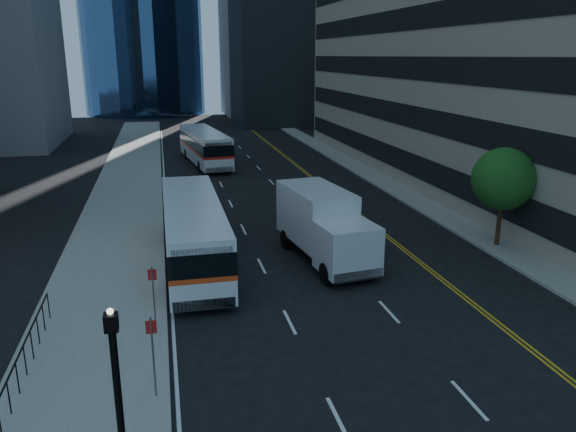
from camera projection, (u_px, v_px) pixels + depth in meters
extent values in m
plane|color=black|center=(398.00, 337.00, 20.00)|extent=(160.00, 160.00, 0.00)
cube|color=gray|center=(127.00, 191.00, 41.21)|extent=(5.00, 90.00, 0.15)
cube|color=gray|center=(377.00, 179.00, 45.33)|extent=(2.00, 90.00, 0.15)
cylinder|color=#332114|center=(499.00, 224.00, 29.06)|extent=(0.24, 0.24, 2.20)
sphere|color=#144918|center=(504.00, 179.00, 28.40)|extent=(3.20, 3.20, 3.20)
cylinder|color=black|center=(120.00, 420.00, 11.85)|extent=(0.16, 0.16, 4.20)
cube|color=black|center=(111.00, 322.00, 11.23)|extent=(0.28, 0.28, 0.36)
cube|color=white|center=(194.00, 246.00, 26.79)|extent=(2.61, 11.92, 1.09)
cube|color=#ED4216|center=(193.00, 233.00, 26.61)|extent=(2.63, 11.94, 0.22)
cube|color=black|center=(193.00, 222.00, 26.46)|extent=(2.63, 11.94, 0.89)
cube|color=white|center=(192.00, 207.00, 26.26)|extent=(2.61, 11.92, 0.50)
cylinder|color=black|center=(172.00, 285.00, 23.30)|extent=(0.30, 0.99, 0.99)
cylinder|color=black|center=(228.00, 280.00, 23.80)|extent=(0.30, 0.99, 0.99)
cylinder|color=black|center=(168.00, 236.00, 29.63)|extent=(0.30, 0.99, 0.99)
cylinder|color=black|center=(212.00, 233.00, 30.13)|extent=(0.30, 0.99, 0.99)
cube|color=white|center=(205.00, 154.00, 51.68)|extent=(3.99, 12.02, 1.08)
cube|color=red|center=(205.00, 148.00, 51.50)|extent=(4.01, 12.05, 0.22)
cube|color=black|center=(204.00, 142.00, 51.35)|extent=(4.01, 12.05, 0.88)
cube|color=white|center=(204.00, 134.00, 51.15)|extent=(3.99, 12.02, 0.49)
cylinder|color=black|center=(200.00, 166.00, 48.21)|extent=(0.41, 1.01, 0.98)
cylinder|color=black|center=(226.00, 165.00, 48.96)|extent=(0.41, 1.01, 0.98)
cylinder|color=black|center=(187.00, 154.00, 54.26)|extent=(0.41, 1.01, 0.98)
cylinder|color=black|center=(210.00, 153.00, 55.01)|extent=(0.41, 1.01, 0.98)
cube|color=silver|center=(347.00, 248.00, 24.81)|extent=(2.72, 2.55, 2.14)
cube|color=black|center=(358.00, 246.00, 23.83)|extent=(2.23, 0.36, 1.12)
cube|color=silver|center=(316.00, 214.00, 27.85)|extent=(3.08, 5.17, 2.65)
cube|color=black|center=(325.00, 250.00, 27.26)|extent=(2.74, 6.91, 0.25)
cylinder|color=black|center=(326.00, 274.00, 24.53)|extent=(0.42, 1.01, 0.98)
cylinder|color=black|center=(371.00, 267.00, 25.27)|extent=(0.42, 1.01, 0.98)
cylinder|color=black|center=(286.00, 239.00, 29.11)|extent=(0.42, 1.01, 0.98)
cylinder|color=black|center=(325.00, 235.00, 29.85)|extent=(0.42, 1.01, 0.98)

